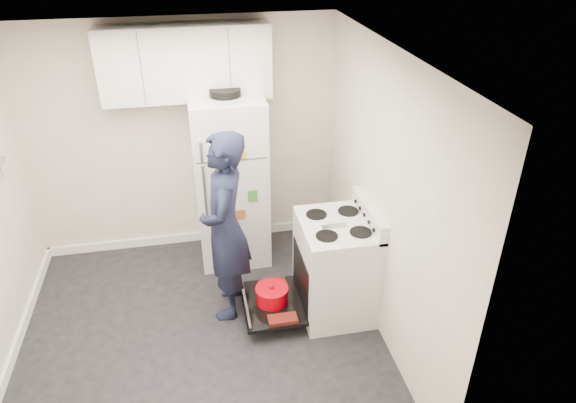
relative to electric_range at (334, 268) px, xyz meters
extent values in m
cube|color=black|center=(-1.26, -0.15, -0.47)|extent=(3.20, 3.20, 0.01)
cube|color=white|center=(-1.26, -0.15, 2.03)|extent=(3.20, 3.20, 0.01)
cube|color=beige|center=(-1.26, 1.45, 0.78)|extent=(3.20, 0.01, 2.50)
cube|color=beige|center=(-1.26, -1.75, 0.78)|extent=(3.20, 0.01, 2.50)
cube|color=beige|center=(0.34, -0.15, 0.78)|extent=(0.01, 3.20, 2.50)
cube|color=white|center=(-2.85, -0.15, -0.42)|extent=(0.03, 3.20, 0.10)
cube|color=white|center=(-1.26, 1.44, -0.42)|extent=(3.20, 0.03, 0.10)
cube|color=silver|center=(0.01, 0.00, -0.01)|extent=(0.65, 0.76, 0.92)
cube|color=black|center=(-0.06, 0.00, -0.07)|extent=(0.53, 0.60, 0.52)
cube|color=orange|center=(0.21, 0.00, -0.07)|extent=(0.02, 0.56, 0.46)
cylinder|color=black|center=(-0.01, 0.00, -0.25)|extent=(0.34, 0.34, 0.02)
cube|color=silver|center=(0.30, 0.00, 0.54)|extent=(0.08, 0.76, 0.18)
cube|color=silver|center=(0.01, 0.00, 0.47)|extent=(0.65, 0.76, 0.03)
cube|color=#B2B2B7|center=(-0.04, -0.05, 0.50)|extent=(0.22, 0.03, 0.01)
cube|color=black|center=(-0.59, 0.00, -0.32)|extent=(0.55, 0.70, 0.03)
cylinder|color=#B2B2B7|center=(-0.83, 0.00, -0.29)|extent=(0.02, 0.66, 0.02)
cylinder|color=#C1000C|center=(-0.59, 0.01, -0.24)|extent=(0.30, 0.30, 0.14)
cylinder|color=#C1000C|center=(-0.59, 0.01, -0.16)|extent=(0.31, 0.31, 0.02)
sphere|color=#C1000C|center=(-0.59, 0.01, -0.13)|extent=(0.04, 0.04, 0.04)
cube|color=maroon|center=(-0.54, -0.27, -0.29)|extent=(0.26, 0.13, 0.04)
cube|color=maroon|center=(-0.54, 0.24, -0.29)|extent=(0.27, 0.15, 0.04)
cube|color=silver|center=(-0.82, 1.10, 0.44)|extent=(0.72, 0.70, 1.81)
cube|color=#4C4C4C|center=(-0.82, 0.75, 0.83)|extent=(0.68, 0.01, 0.01)
cube|color=#B2B2B7|center=(-1.10, 0.73, 0.95)|extent=(0.03, 0.03, 0.20)
cube|color=#B2B2B7|center=(-1.10, 0.73, 0.53)|extent=(0.03, 0.03, 0.55)
cylinder|color=black|center=(-0.82, 1.10, 1.38)|extent=(0.30, 0.30, 0.07)
cube|color=orange|center=(-0.72, 0.74, 0.88)|extent=(0.07, 0.01, 0.07)
cube|color=#3D882D|center=(-0.64, 0.74, 0.43)|extent=(0.09, 0.01, 0.12)
cube|color=silver|center=(-0.87, 0.74, 0.58)|extent=(0.12, 0.01, 0.16)
cube|color=#B15932|center=(-0.77, 0.74, 0.23)|extent=(0.10, 0.01, 0.10)
cube|color=gold|center=(-0.97, 0.74, 0.81)|extent=(0.06, 0.01, 0.06)
cube|color=silver|center=(-1.16, 1.28, 1.63)|extent=(1.60, 0.33, 0.70)
imported|color=black|center=(-0.96, 0.20, 0.44)|extent=(0.54, 0.72, 1.81)
camera|label=1|loc=(-1.17, -3.66, 2.87)|focal=32.00mm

